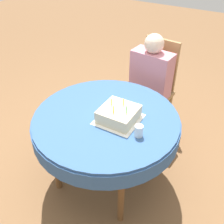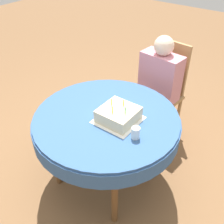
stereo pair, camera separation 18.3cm
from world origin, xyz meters
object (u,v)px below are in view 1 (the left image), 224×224
at_px(chair, 153,85).
at_px(person, 150,77).
at_px(birthday_cake, 119,114).
at_px(drinking_glass, 139,131).

xyz_separation_m(chair, person, (-0.01, -0.10, 0.14)).
xyz_separation_m(person, birthday_cake, (0.09, -0.81, 0.10)).
bearing_deg(drinking_glass, chair, 106.06).
xyz_separation_m(chair, drinking_glass, (0.29, -1.01, 0.23)).
bearing_deg(drinking_glass, birthday_cake, 156.69).
bearing_deg(birthday_cake, drinking_glass, -23.31).
bearing_deg(person, birthday_cake, -77.61).
relative_size(chair, birthday_cake, 3.75).
bearing_deg(person, drinking_glass, -65.46).
height_order(chair, drinking_glass, chair).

